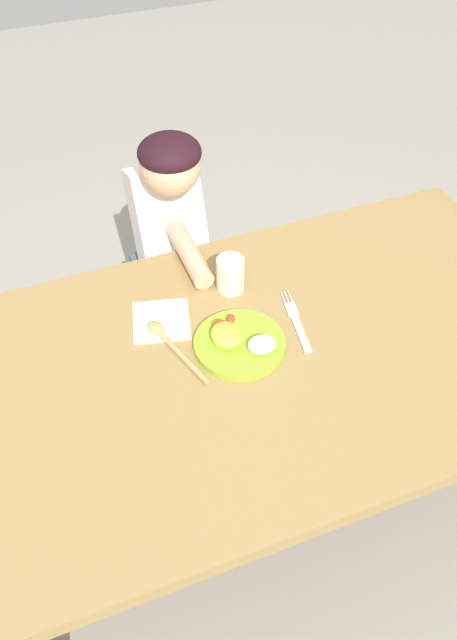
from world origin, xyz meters
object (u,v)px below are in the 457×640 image
(fork, at_px, (297,323))
(person, at_px, (171,265))
(plate, at_px, (239,341))
(spoon, at_px, (169,342))
(drinking_cup, at_px, (231,274))

(fork, height_order, person, person)
(plate, distance_m, fork, 0.16)
(person, bearing_deg, fork, 107.76)
(spoon, bearing_deg, person, -33.18)
(fork, xyz_separation_m, drinking_cup, (-0.10, 0.17, 0.04))
(plate, relative_size, person, 0.22)
(drinking_cup, bearing_deg, spoon, -147.84)
(plate, bearing_deg, drinking_cup, 73.15)
(plate, bearing_deg, fork, 5.73)
(plate, bearing_deg, person, 90.64)
(spoon, distance_m, person, 0.50)
(person, bearing_deg, plate, 90.64)
(fork, relative_size, person, 0.21)
(plate, xyz_separation_m, person, (-0.01, 0.51, -0.18))
(fork, bearing_deg, plate, 105.43)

